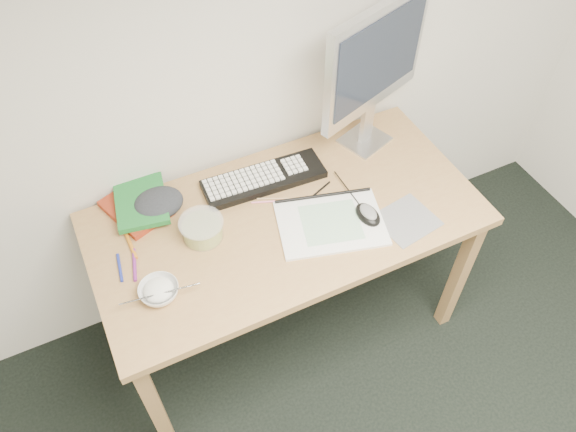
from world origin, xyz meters
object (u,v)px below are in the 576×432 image
(sketchpad, at_px, (331,223))
(monitor, at_px, (375,62))
(desk, at_px, (286,230))
(keyboard, at_px, (264,179))
(rice_bowl, at_px, (159,291))

(sketchpad, relative_size, monitor, 0.63)
(sketchpad, bearing_deg, desk, 156.08)
(keyboard, bearing_deg, rice_bowl, -145.37)
(keyboard, height_order, monitor, monitor)
(sketchpad, distance_m, rice_bowl, 0.63)
(sketchpad, xyz_separation_m, rice_bowl, (-0.63, -0.02, 0.01))
(sketchpad, relative_size, keyboard, 0.80)
(keyboard, bearing_deg, monitor, 6.89)
(rice_bowl, bearing_deg, sketchpad, 1.78)
(desk, height_order, sketchpad, sketchpad)
(keyboard, relative_size, rice_bowl, 3.60)
(keyboard, height_order, rice_bowl, rice_bowl)
(monitor, bearing_deg, sketchpad, -155.15)
(desk, distance_m, rice_bowl, 0.53)
(rice_bowl, bearing_deg, desk, 13.49)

